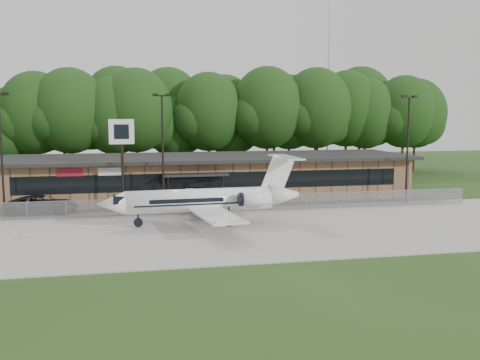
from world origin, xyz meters
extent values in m
plane|color=#264217|center=(0.00, 0.00, 0.00)|extent=(160.00, 160.00, 0.00)
cube|color=#9E9B93|center=(0.00, 8.00, 0.04)|extent=(64.00, 18.00, 0.08)
cube|color=#383835|center=(0.00, 19.50, 0.03)|extent=(50.00, 9.00, 0.06)
cube|color=#8B6545|center=(0.00, 24.00, 2.00)|extent=(40.00, 10.00, 4.00)
cube|color=black|center=(0.00, 18.98, 2.30)|extent=(36.00, 0.08, 1.60)
cube|color=black|center=(0.00, 23.50, 4.15)|extent=(41.00, 11.50, 0.30)
cube|color=black|center=(-2.00, 18.40, 3.00)|extent=(6.00, 1.60, 0.20)
cube|color=maroon|center=(-13.00, 18.95, 3.40)|extent=(2.20, 0.06, 0.70)
cube|color=silver|center=(-9.50, 18.95, 3.40)|extent=(2.20, 0.06, 0.70)
cube|color=gray|center=(0.00, 15.00, 0.75)|extent=(46.00, 0.03, 1.50)
cube|color=gray|center=(0.00, 15.00, 1.50)|extent=(46.00, 0.04, 0.04)
cylinder|color=gray|center=(22.00, 48.00, 12.50)|extent=(0.20, 0.20, 25.00)
cylinder|color=black|center=(-18.00, 16.50, 5.00)|extent=(0.18, 0.18, 10.00)
cube|color=black|center=(-17.45, 16.50, 10.12)|extent=(0.45, 0.30, 0.22)
cylinder|color=black|center=(-5.00, 16.50, 5.00)|extent=(0.18, 0.18, 10.00)
cube|color=black|center=(-5.00, 16.50, 10.05)|extent=(1.20, 0.12, 0.12)
cube|color=black|center=(-5.55, 16.50, 10.12)|extent=(0.45, 0.30, 0.22)
cube|color=black|center=(-4.45, 16.50, 10.12)|extent=(0.45, 0.30, 0.22)
cylinder|color=black|center=(18.00, 16.50, 5.00)|extent=(0.18, 0.18, 10.00)
cube|color=black|center=(18.00, 16.50, 10.05)|extent=(1.20, 0.12, 0.12)
cube|color=black|center=(17.45, 16.50, 10.12)|extent=(0.45, 0.30, 0.22)
cube|color=black|center=(18.55, 16.50, 10.12)|extent=(0.45, 0.30, 0.22)
cylinder|color=white|center=(-2.64, 10.32, 1.89)|extent=(11.17, 2.22, 1.78)
cone|color=white|center=(-9.30, 10.05, 1.89)|extent=(2.29, 1.87, 1.78)
cone|color=white|center=(4.13, 10.59, 2.06)|extent=(2.51, 1.87, 1.78)
cube|color=white|center=(-1.94, 6.68, 1.39)|extent=(2.71, 6.76, 0.13)
cube|color=white|center=(-2.23, 14.01, 1.39)|extent=(2.71, 6.76, 0.13)
cylinder|color=white|center=(1.41, 9.09, 2.06)|extent=(2.48, 1.10, 1.00)
cylinder|color=white|center=(1.30, 11.87, 2.06)|extent=(2.48, 1.10, 1.00)
cube|color=white|center=(3.58, 10.57, 3.67)|extent=(2.73, 0.27, 3.34)
cube|color=white|center=(4.24, 10.60, 5.05)|extent=(1.65, 5.16, 0.11)
cube|color=black|center=(-8.52, 10.08, 2.20)|extent=(1.16, 1.38, 0.56)
cube|color=black|center=(-0.64, 10.40, 0.39)|extent=(1.00, 2.70, 0.78)
cylinder|color=black|center=(-7.30, 10.13, 0.39)|extent=(0.69, 0.69, 0.24)
imported|color=#2D2D2F|center=(-15.21, 17.57, 0.81)|extent=(5.97, 2.94, 1.63)
cylinder|color=black|center=(-8.43, 16.80, 3.84)|extent=(0.23, 0.23, 7.69)
cube|color=silver|center=(-8.43, 16.80, 7.01)|extent=(2.12, 0.28, 2.11)
cube|color=black|center=(-8.44, 16.68, 7.01)|extent=(1.25, 0.06, 1.25)
camera|label=1|loc=(-7.77, -29.78, 8.60)|focal=40.00mm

